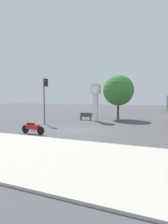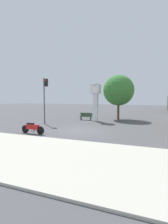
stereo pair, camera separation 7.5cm
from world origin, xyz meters
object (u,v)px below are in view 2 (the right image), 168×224
(street_tree, at_px, (119,90))
(bench, at_px, (86,116))
(clock_tower, at_px, (96,96))
(traffic_light, at_px, (45,93))
(motorcycle, at_px, (33,128))

(street_tree, height_order, bench, street_tree)
(clock_tower, height_order, traffic_light, traffic_light)
(traffic_light, height_order, bench, traffic_light)
(clock_tower, bearing_deg, street_tree, 52.73)
(motorcycle, height_order, street_tree, street_tree)
(motorcycle, bearing_deg, traffic_light, 116.15)
(clock_tower, bearing_deg, bench, 156.87)
(bench, bearing_deg, motorcycle, -94.73)
(bench, bearing_deg, traffic_light, -122.06)
(clock_tower, xyz_separation_m, bench, (-1.48, 0.63, -2.51))
(street_tree, bearing_deg, bench, -148.67)
(motorcycle, relative_size, clock_tower, 0.47)
(motorcycle, distance_m, clock_tower, 9.48)
(motorcycle, xyz_separation_m, clock_tower, (2.26, 8.84, 2.55))
(motorcycle, height_order, traffic_light, traffic_light)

